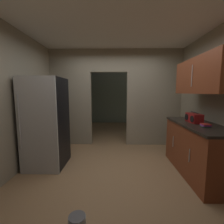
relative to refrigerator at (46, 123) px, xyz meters
name	(u,v)px	position (x,y,z in m)	size (l,w,h in m)	color
ground	(115,171)	(1.39, -0.22, -0.89)	(20.00, 20.00, 0.00)	#93704C
kitchen_overhead_slab	(115,32)	(1.39, 0.26, 1.80)	(4.03, 7.17, 0.06)	silver
kitchen_partition	(117,95)	(1.44, 1.37, 0.52)	(3.63, 0.12, 2.66)	gray
adjoining_room_shell	(115,96)	(1.39, 3.59, 0.44)	(3.63, 3.32, 2.66)	gray
refrigerator	(46,123)	(0.00, 0.00, 0.00)	(0.72, 0.78, 1.78)	black
lower_cabinet_run	(197,149)	(2.88, -0.28, -0.42)	(0.64, 1.60, 0.94)	brown
upper_cabinet_counterside	(202,76)	(2.88, -0.28, 0.89)	(0.36, 1.44, 0.61)	brown
boombox	(194,118)	(2.85, -0.15, 0.13)	(0.18, 0.36, 0.20)	maroon
book_stack	(205,125)	(2.85, -0.54, 0.08)	(0.13, 0.15, 0.06)	#388C47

